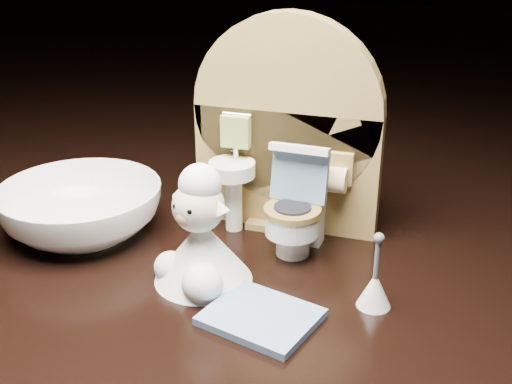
# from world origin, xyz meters

# --- Properties ---
(backdrop_panel) EXTENTS (0.13, 0.05, 0.15)m
(backdrop_panel) POSITION_xyz_m (-0.00, 0.06, 0.07)
(backdrop_panel) COLOR olive
(backdrop_panel) RESTS_ON ground
(toy_toilet) EXTENTS (0.04, 0.05, 0.07)m
(toy_toilet) POSITION_xyz_m (0.02, 0.03, 0.03)
(toy_toilet) COLOR white
(toy_toilet) RESTS_ON ground
(bath_mat) EXTENTS (0.07, 0.06, 0.00)m
(bath_mat) POSITION_xyz_m (0.02, -0.05, 0.00)
(bath_mat) COLOR #6683A6
(bath_mat) RESTS_ON ground
(toilet_brush) EXTENTS (0.02, 0.02, 0.05)m
(toilet_brush) POSITION_xyz_m (0.08, -0.02, 0.01)
(toilet_brush) COLOR white
(toilet_brush) RESTS_ON ground
(plush_lamb) EXTENTS (0.06, 0.06, 0.08)m
(plush_lamb) POSITION_xyz_m (-0.03, -0.02, 0.03)
(plush_lamb) COLOR white
(plush_lamb) RESTS_ON ground
(ceramic_bowl) EXTENTS (0.13, 0.13, 0.04)m
(ceramic_bowl) POSITION_xyz_m (-0.13, 0.01, 0.02)
(ceramic_bowl) COLOR white
(ceramic_bowl) RESTS_ON ground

